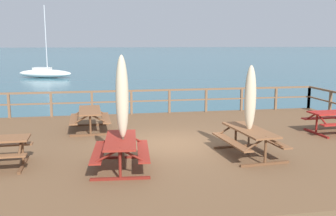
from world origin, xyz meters
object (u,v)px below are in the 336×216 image
Objects in this scene: sailboat_distant at (45,73)px; patio_umbrella_tall_mid_left at (250,99)px; picnic_table_mid_right at (250,136)px; picnic_table_mid_centre at (90,115)px; picnic_table_back_right at (336,117)px; picnic_table_back_left at (121,147)px; patio_umbrella_tall_front at (122,97)px.

patio_umbrella_tall_mid_left is at bearing -73.52° from sailboat_distant.
picnic_table_mid_right and picnic_table_mid_centre have the same top height.
picnic_table_mid_centre is 1.06× the size of picnic_table_back_right.
picnic_table_back_left is at bearing -172.21° from patio_umbrella_tall_mid_left.
picnic_table_back_right is at bearing -66.10° from sailboat_distant.
picnic_table_back_left and picnic_table_mid_centre have the same top height.
patio_umbrella_tall_front reaches higher than picnic_table_back_left.
patio_umbrella_tall_front is (0.92, -4.51, 1.26)m from picnic_table_mid_centre.
picnic_table_back_left is at bearing 143.00° from patio_umbrella_tall_front.
picnic_table_mid_centre is at bearing -79.54° from sailboat_distant.
picnic_table_mid_right is at bearing -73.51° from sailboat_distant.
sailboat_distant reaches higher than picnic_table_back_left.
patio_umbrella_tall_front reaches higher than picnic_table_back_right.
picnic_table_back_right is (8.53, -1.95, -0.00)m from picnic_table_mid_centre.
patio_umbrella_tall_mid_left is (3.56, 0.54, -0.20)m from patio_umbrella_tall_front.
picnic_table_back_left is 0.28× the size of sailboat_distant.
patio_umbrella_tall_mid_left is 35.13m from sailboat_distant.
picnic_table_back_left is 3.80m from patio_umbrella_tall_mid_left.
picnic_table_back_right is 0.25× the size of sailboat_distant.
patio_umbrella_tall_front is 34.83m from sailboat_distant.
picnic_table_mid_right is 1.09× the size of picnic_table_mid_centre.
sailboat_distant is at bearing 113.90° from picnic_table_back_right.
picnic_table_back_left is 4.55m from picnic_table_mid_centre.
sailboat_distant is at bearing 106.49° from picnic_table_mid_right.
patio_umbrella_tall_front is (-3.57, -0.52, 1.26)m from picnic_table_mid_right.
picnic_table_mid_right is 4.53m from picnic_table_back_right.
sailboat_distant is at bearing 100.52° from picnic_table_back_left.
patio_umbrella_tall_front is at bearing -171.42° from patio_umbrella_tall_mid_left.
sailboat_distant reaches higher than picnic_table_back_right.
patio_umbrella_tall_front is at bearing -78.51° from picnic_table_mid_centre.
picnic_table_mid_centre is at bearing 138.34° from picnic_table_mid_right.
picnic_table_back_right is 34.59m from sailboat_distant.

